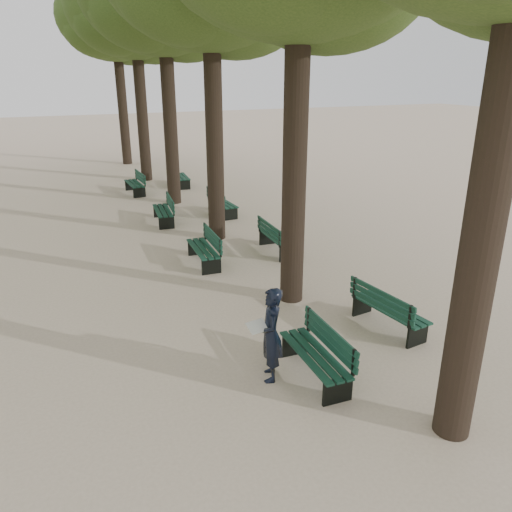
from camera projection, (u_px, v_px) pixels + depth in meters
name	position (u px, v px, depth m)	size (l,w,h in m)	color
ground	(296.00, 382.00, 8.51)	(120.00, 120.00, 0.00)	beige
tree_central_4	(134.00, 7.00, 21.81)	(6.00, 6.00, 9.95)	#33261C
tree_central_5	(115.00, 17.00, 26.09)	(6.00, 6.00, 9.95)	#33261C
bench_left_0	(315.00, 363.00, 8.58)	(0.67, 1.83, 0.92)	black
bench_left_1	(204.00, 255.00, 13.66)	(0.69, 1.84, 0.92)	black
bench_left_2	(163.00, 215.00, 17.40)	(0.79, 1.86, 0.92)	black
bench_left_3	(135.00, 187.00, 21.57)	(0.62, 1.81, 0.92)	black
bench_right_0	(388.00, 317.00, 10.20)	(0.76, 1.85, 0.92)	black
bench_right_1	(277.00, 243.00, 14.55)	(0.69, 1.83, 0.92)	black
bench_right_2	(223.00, 207.00, 18.41)	(0.61, 1.81, 0.92)	black
bench_right_3	(181.00, 180.00, 23.00)	(0.76, 1.85, 0.92)	black
man_with_map	(271.00, 335.00, 8.36)	(0.71, 0.75, 1.68)	black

